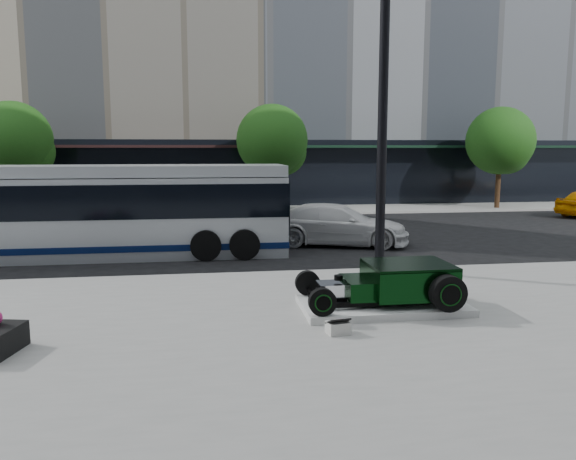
{
  "coord_description": "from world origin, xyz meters",
  "views": [
    {
      "loc": [
        -2.62,
        -16.96,
        3.42
      ],
      "look_at": [
        -0.33,
        -1.66,
        1.2
      ],
      "focal_mm": 35.0,
      "sensor_mm": 36.0,
      "label": 1
    }
  ],
  "objects": [
    {
      "name": "display_plinth",
      "position": [
        1.02,
        -6.0,
        0.2
      ],
      "size": [
        3.4,
        1.8,
        0.15
      ],
      "primitive_type": "cube",
      "color": "silver",
      "rests_on": "sidewalk_near"
    },
    {
      "name": "white_sedan",
      "position": [
        2.09,
        2.59,
        0.74
      ],
      "size": [
        5.5,
        3.45,
        1.48
      ],
      "primitive_type": "imported",
      "rotation": [
        0.0,
        0.0,
        1.28
      ],
      "color": "silver",
      "rests_on": "ground"
    },
    {
      "name": "street_trees",
      "position": [
        1.15,
        13.07,
        3.77
      ],
      "size": [
        29.8,
        3.8,
        5.7
      ],
      "color": "black",
      "rests_on": "sidewalk_far"
    },
    {
      "name": "lamppost",
      "position": [
        2.12,
        -2.3,
        4.12
      ],
      "size": [
        0.48,
        0.48,
        8.65
      ],
      "color": "black",
      "rests_on": "sidewalk_near"
    },
    {
      "name": "ground",
      "position": [
        0.0,
        0.0,
        0.0
      ],
      "size": [
        120.0,
        120.0,
        0.0
      ],
      "primitive_type": "plane",
      "color": "black",
      "rests_on": "ground"
    },
    {
      "name": "transit_bus",
      "position": [
        -6.0,
        1.63,
        1.49
      ],
      "size": [
        12.12,
        2.88,
        2.92
      ],
      "color": "#B8BDC2",
      "rests_on": "ground"
    },
    {
      "name": "info_plaque",
      "position": [
        -0.28,
        -7.42,
        0.24
      ],
      "size": [
        0.44,
        0.36,
        0.31
      ],
      "color": "silver",
      "rests_on": "sidewalk_near"
    },
    {
      "name": "sidewalk_near",
      "position": [
        0.0,
        -10.5,
        0.06
      ],
      "size": [
        70.0,
        17.0,
        0.12
      ],
      "primitive_type": "cube",
      "color": "gray",
      "rests_on": "ground"
    },
    {
      "name": "hot_rod",
      "position": [
        1.35,
        -6.0,
        0.7
      ],
      "size": [
        3.22,
        2.0,
        0.81
      ],
      "color": "black",
      "rests_on": "display_plinth"
    },
    {
      "name": "sidewalk_far",
      "position": [
        0.0,
        14.0,
        0.06
      ],
      "size": [
        70.0,
        4.0,
        0.12
      ],
      "primitive_type": "cube",
      "color": "gray",
      "rests_on": "ground"
    }
  ]
}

